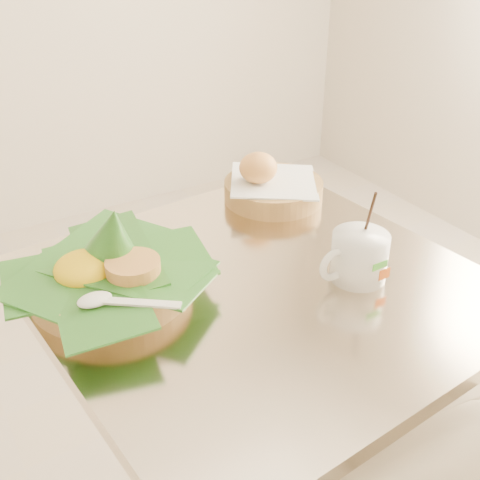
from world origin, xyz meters
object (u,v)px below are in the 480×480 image
cafe_table (258,380)px  coffee_mug (358,256)px  rice_basket (109,269)px  bread_basket (271,186)px

cafe_table → coffee_mug: size_ratio=4.56×
cafe_table → rice_basket: size_ratio=2.27×
bread_basket → rice_basket: bearing=-159.9°
bread_basket → coffee_mug: 0.33m
rice_basket → bread_basket: size_ratio=1.35×
rice_basket → bread_basket: bearing=20.1°
cafe_table → rice_basket: (-0.22, 0.10, 0.27)m
bread_basket → coffee_mug: size_ratio=1.49×
rice_basket → coffee_mug: bearing=-25.2°
cafe_table → coffee_mug: (0.15, -0.07, 0.27)m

